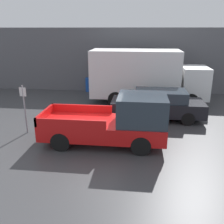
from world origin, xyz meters
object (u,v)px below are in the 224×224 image
(delivery_truck, at_px, (144,75))
(car, at_px, (158,104))
(newspaper_box, at_px, (89,85))
(pickup_truck, at_px, (116,122))
(parking_sign, at_px, (24,107))

(delivery_truck, bearing_deg, car, -76.27)
(delivery_truck, relative_size, newspaper_box, 6.91)
(car, xyz_separation_m, delivery_truck, (-0.76, 3.10, 1.01))
(pickup_truck, height_order, newspaper_box, pickup_truck)
(parking_sign, bearing_deg, delivery_truck, 46.70)
(pickup_truck, bearing_deg, car, 59.79)
(delivery_truck, xyz_separation_m, parking_sign, (-5.45, -5.78, -0.53))
(car, relative_size, delivery_truck, 0.66)
(parking_sign, bearing_deg, car, 23.40)
(pickup_truck, relative_size, delivery_truck, 0.70)
(pickup_truck, bearing_deg, parking_sign, 171.08)
(newspaper_box, bearing_deg, pickup_truck, -71.74)
(delivery_truck, bearing_deg, parking_sign, -133.30)
(car, relative_size, newspaper_box, 4.58)
(delivery_truck, distance_m, newspaper_box, 5.07)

